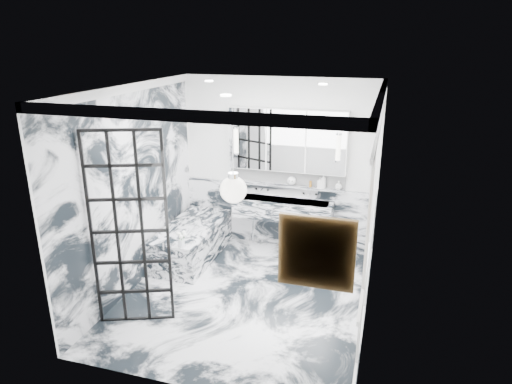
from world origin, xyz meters
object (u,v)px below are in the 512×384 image
(crittall_door, at_px, (130,231))
(mirror_cabinet, at_px, (287,140))
(trough_sink, at_px, (283,209))
(bathtub, at_px, (192,241))

(crittall_door, distance_m, mirror_cabinet, 2.98)
(trough_sink, relative_size, mirror_cabinet, 0.84)
(trough_sink, relative_size, bathtub, 0.97)
(crittall_door, bearing_deg, trough_sink, 41.74)
(trough_sink, distance_m, mirror_cabinet, 1.10)
(bathtub, bearing_deg, crittall_door, -88.51)
(mirror_cabinet, bearing_deg, bathtub, -147.94)
(crittall_door, relative_size, bathtub, 1.46)
(trough_sink, height_order, bathtub, trough_sink)
(crittall_door, height_order, bathtub, crittall_door)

